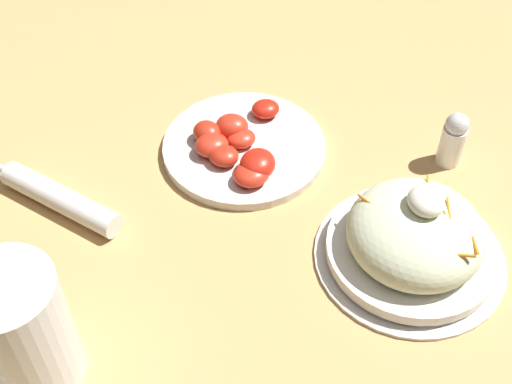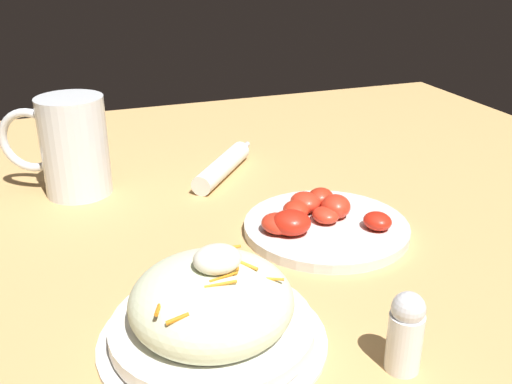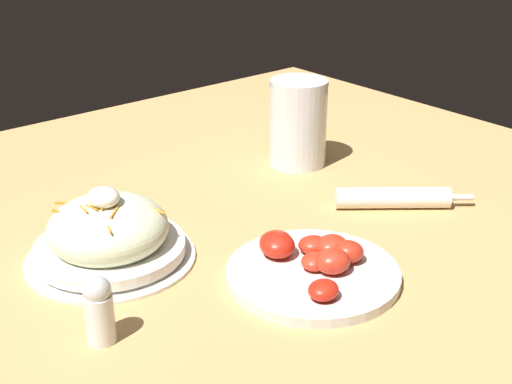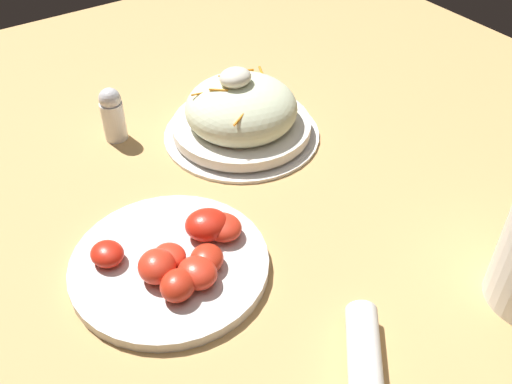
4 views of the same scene
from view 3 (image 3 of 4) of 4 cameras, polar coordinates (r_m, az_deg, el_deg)
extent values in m
plane|color=tan|center=(0.95, 0.63, -5.21)|extent=(1.43, 1.43, 0.00)
cylinder|color=white|center=(0.96, -11.59, -5.06)|extent=(0.22, 0.22, 0.01)
cylinder|color=white|center=(0.96, -11.65, -4.43)|extent=(0.20, 0.20, 0.01)
ellipsoid|color=beige|center=(0.94, -11.80, -2.86)|extent=(0.16, 0.16, 0.08)
cylinder|color=orange|center=(0.97, -15.06, -0.86)|extent=(0.01, 0.03, 0.01)
cylinder|color=orange|center=(0.93, -7.95, -1.45)|extent=(0.02, 0.01, 0.01)
cylinder|color=orange|center=(0.90, -11.30, -1.58)|extent=(0.02, 0.02, 0.01)
cylinder|color=orange|center=(0.91, -13.07, -1.22)|extent=(0.03, 0.01, 0.00)
cylinder|color=orange|center=(0.95, -15.74, -1.50)|extent=(0.02, 0.00, 0.01)
cylinder|color=orange|center=(0.91, -13.68, -1.33)|extent=(0.03, 0.01, 0.01)
cylinder|color=orange|center=(0.91, -12.31, -1.03)|extent=(0.03, 0.02, 0.00)
cylinder|color=orange|center=(0.88, -11.73, -2.89)|extent=(0.02, 0.01, 0.00)
ellipsoid|color=white|center=(0.92, -12.16, -0.41)|extent=(0.04, 0.04, 0.02)
cylinder|color=white|center=(1.23, 3.39, 5.58)|extent=(0.10, 0.10, 0.15)
cylinder|color=#B76B14|center=(1.24, 3.35, 3.81)|extent=(0.09, 0.09, 0.07)
cylinder|color=white|center=(1.23, 3.39, 5.54)|extent=(0.09, 0.09, 0.01)
torus|color=white|center=(1.29, 2.54, 6.81)|extent=(0.09, 0.06, 0.10)
cylinder|color=white|center=(1.10, 10.91, -0.46)|extent=(0.13, 0.16, 0.03)
cylinder|color=silver|center=(1.13, 16.15, -0.41)|extent=(0.03, 0.03, 0.01)
cylinder|color=silver|center=(0.90, 4.59, -6.58)|extent=(0.22, 0.22, 0.01)
ellipsoid|color=red|center=(0.84, 5.44, -7.85)|extent=(0.04, 0.04, 0.02)
ellipsoid|color=red|center=(0.90, 4.79, -5.58)|extent=(0.04, 0.04, 0.02)
ellipsoid|color=red|center=(0.89, 6.18, -5.55)|extent=(0.05, 0.06, 0.03)
ellipsoid|color=red|center=(0.93, 6.09, -4.32)|extent=(0.05, 0.05, 0.03)
ellipsoid|color=red|center=(0.91, 7.40, -4.77)|extent=(0.05, 0.05, 0.03)
ellipsoid|color=red|center=(0.93, 4.65, -4.26)|extent=(0.05, 0.05, 0.02)
ellipsoid|color=red|center=(0.92, 1.71, -4.26)|extent=(0.07, 0.06, 0.03)
ellipsoid|color=red|center=(0.94, 1.59, -3.95)|extent=(0.05, 0.06, 0.02)
cylinder|color=white|center=(0.80, -12.43, -9.89)|extent=(0.03, 0.03, 0.06)
sphere|color=silver|center=(0.78, -12.67, -7.67)|extent=(0.03, 0.03, 0.03)
camera|label=1|loc=(1.38, -14.95, 31.09)|focal=48.23mm
camera|label=2|loc=(0.88, -45.71, 10.54)|focal=41.45mm
camera|label=4|loc=(1.04, 31.02, 22.03)|focal=40.68mm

